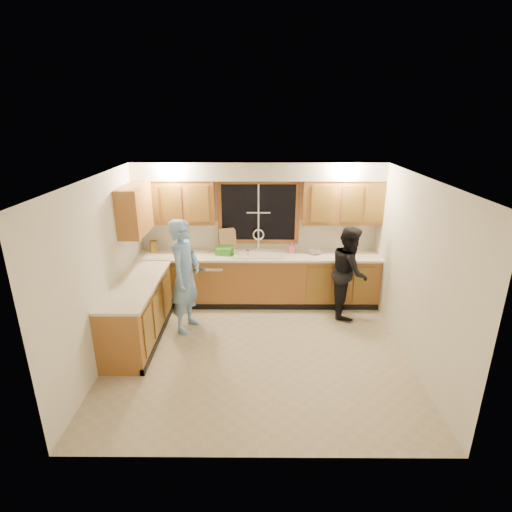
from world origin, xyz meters
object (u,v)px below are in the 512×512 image
at_px(man, 185,276).
at_px(knife_block, 154,247).
at_px(woman, 349,271).
at_px(dish_crate, 225,251).
at_px(sink, 258,257).
at_px(soap_bottle, 292,247).
at_px(bowl, 315,252).
at_px(dishwasher, 211,281).
at_px(stove, 126,331).

distance_m(man, knife_block, 1.28).
height_order(woman, dish_crate, woman).
distance_m(sink, dish_crate, 0.60).
relative_size(dish_crate, soap_bottle, 1.31).
bearing_deg(sink, man, -139.88).
bearing_deg(bowl, dish_crate, -179.18).
bearing_deg(dish_crate, sink, -1.41).
bearing_deg(woman, knife_block, 88.45).
bearing_deg(sink, dishwasher, -179.01).
height_order(man, dish_crate, man).
distance_m(dish_crate, soap_bottle, 1.18).
distance_m(stove, dish_crate, 2.26).
bearing_deg(bowl, woman, -42.20).
height_order(sink, soap_bottle, sink).
distance_m(dishwasher, dish_crate, 0.63).
height_order(woman, bowl, woman).
xyz_separation_m(stove, soap_bottle, (2.39, 1.93, 0.57)).
relative_size(woman, dish_crate, 5.72).
bearing_deg(stove, dish_crate, 56.69).
height_order(woman, knife_block, woman).
relative_size(knife_block, dish_crate, 0.78).
xyz_separation_m(knife_block, soap_bottle, (2.44, 0.00, -0.00)).
relative_size(sink, dishwasher, 1.05).
relative_size(sink, woman, 0.56).
bearing_deg(soap_bottle, man, -148.45).
xyz_separation_m(man, soap_bottle, (1.71, 1.05, 0.13)).
bearing_deg(stove, woman, 22.89).
xyz_separation_m(man, woman, (2.63, 0.52, -0.13)).
bearing_deg(man, knife_block, 50.01).
relative_size(dishwasher, knife_block, 3.91).
distance_m(stove, knife_block, 2.01).
bearing_deg(soap_bottle, stove, -141.07).
height_order(stove, dish_crate, dish_crate).
bearing_deg(sink, dish_crate, 178.59).
height_order(woman, soap_bottle, woman).
bearing_deg(knife_block, man, -84.22).
bearing_deg(dishwasher, knife_block, 173.50).
bearing_deg(dish_crate, knife_block, 176.15).
height_order(dishwasher, bowl, bowl).
height_order(man, soap_bottle, man).
height_order(stove, man, man).
height_order(sink, bowl, sink).
bearing_deg(bowl, knife_block, 178.75).
height_order(dishwasher, woman, woman).
height_order(dishwasher, knife_block, knife_block).
bearing_deg(soap_bottle, sink, -169.98).
relative_size(sink, soap_bottle, 4.19).
relative_size(dishwasher, dish_crate, 3.04).
height_order(sink, woman, woman).
height_order(dishwasher, stove, stove).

